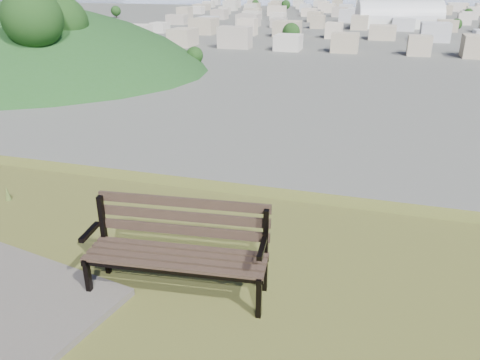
% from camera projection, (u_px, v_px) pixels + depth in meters
% --- Properties ---
extents(park_bench, '(1.64, 0.68, 0.84)m').
position_uv_depth(park_bench, '(178.00, 243.00, 4.15)').
color(park_bench, '#413025').
rests_on(park_bench, hilltop_mesa).
extents(arena, '(53.46, 31.65, 21.13)m').
position_uv_depth(arena, '(398.00, 19.00, 288.23)').
color(arena, silver).
rests_on(arena, ground).
extents(green_wooded_hill, '(165.28, 132.23, 82.64)m').
position_uv_depth(green_wooded_hill, '(1.00, 67.00, 158.46)').
color(green_wooded_hill, '#1C4319').
rests_on(green_wooded_hill, ground).
extents(city_blocks, '(395.00, 361.00, 7.00)m').
position_uv_depth(city_blocks, '(384.00, 13.00, 358.57)').
color(city_blocks, beige).
rests_on(city_blocks, ground).
extents(city_trees, '(406.52, 387.20, 9.98)m').
position_uv_depth(city_trees, '(341.00, 18.00, 298.37)').
color(city_trees, '#37251B').
rests_on(city_trees, ground).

